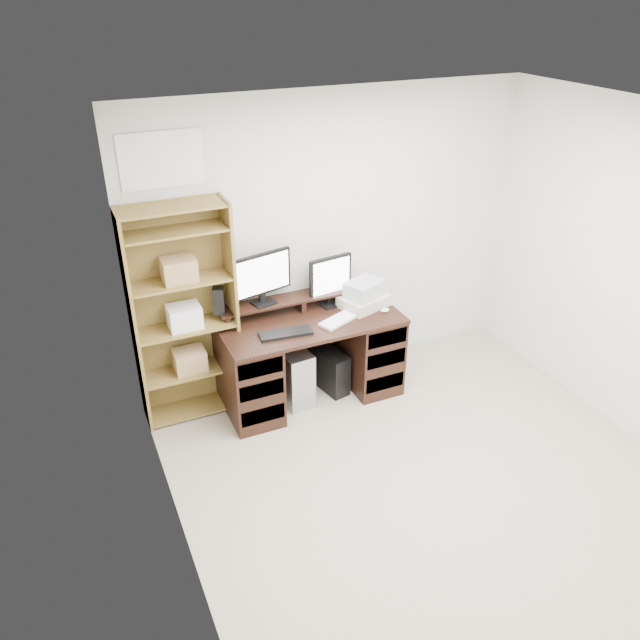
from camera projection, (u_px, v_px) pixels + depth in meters
room at (476, 354)px, 3.69m from camera, size 3.54×4.04×2.54m
desk at (310, 357)px, 5.29m from camera, size 1.50×0.70×0.75m
riser_shelf at (300, 299)px, 5.23m from camera, size 1.40×0.22×0.12m
monitor_wide at (261, 276)px, 4.99m from camera, size 0.54×0.18×0.43m
monitor_small at (330, 279)px, 5.24m from camera, size 0.40×0.17×0.43m
speaker at (219, 301)px, 4.90m from camera, size 0.11×0.11×0.22m
keyboard_black at (286, 333)px, 4.89m from camera, size 0.43×0.19×0.02m
keyboard_white at (343, 317)px, 5.12m from camera, size 0.48×0.31×0.02m
mouse at (385, 310)px, 5.22m from camera, size 0.09×0.08×0.03m
printer at (364, 301)px, 5.30m from camera, size 0.45×0.39×0.10m
basket at (364, 289)px, 5.24m from camera, size 0.38×0.34×0.14m
tower_silver at (290, 372)px, 5.33m from camera, size 0.27×0.52×0.50m
tower_black at (330, 370)px, 5.47m from camera, size 0.23×0.40×0.38m
bookshelf at (183, 313)px, 4.85m from camera, size 0.80×0.30×1.80m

